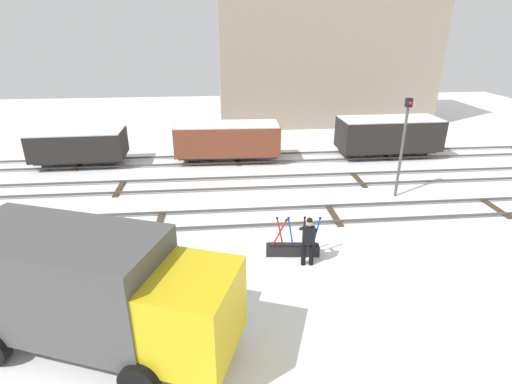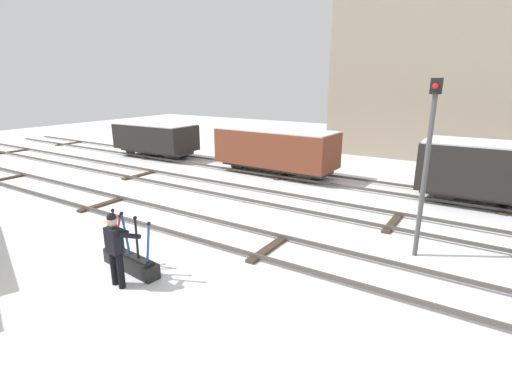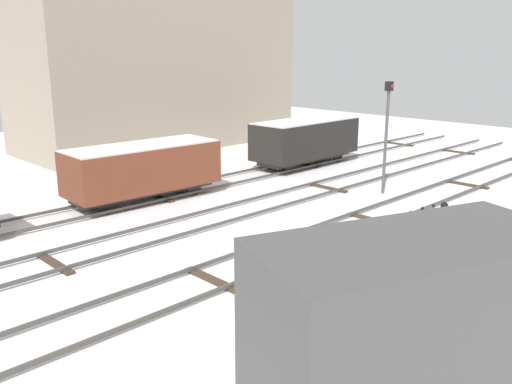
{
  "view_description": "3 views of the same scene",
  "coord_description": "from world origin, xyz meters",
  "px_view_note": "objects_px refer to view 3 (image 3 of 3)",
  "views": [
    {
      "loc": [
        -1.06,
        -14.19,
        7.26
      ],
      "look_at": [
        0.34,
        0.24,
        1.1
      ],
      "focal_mm": 27.79,
      "sensor_mm": 36.0,
      "label": 1
    },
    {
      "loc": [
        8.22,
        -8.04,
        4.36
      ],
      "look_at": [
        1.7,
        2.2,
        0.78
      ],
      "focal_mm": 26.53,
      "sensor_mm": 36.0,
      "label": 2
    },
    {
      "loc": [
        -11.43,
        -9.66,
        5.57
      ],
      "look_at": [
        0.52,
        2.55,
        1.08
      ],
      "focal_mm": 37.8,
      "sensor_mm": 36.0,
      "label": 3
    }
  ],
  "objects_px": {
    "freight_car_back_track": "(143,168)",
    "freight_car_far_end": "(305,139)",
    "rail_worker": "(441,229)",
    "signal_post": "(387,127)",
    "switch_lever_frame": "(411,251)",
    "delivery_truck": "(449,313)"
  },
  "relations": [
    {
      "from": "switch_lever_frame",
      "to": "delivery_truck",
      "type": "xyz_separation_m",
      "value": [
        -5.37,
        -3.63,
        1.43
      ]
    },
    {
      "from": "freight_car_back_track",
      "to": "rail_worker",
      "type": "bearing_deg",
      "value": -76.47
    },
    {
      "from": "signal_post",
      "to": "switch_lever_frame",
      "type": "bearing_deg",
      "value": -141.18
    },
    {
      "from": "rail_worker",
      "to": "delivery_truck",
      "type": "distance_m",
      "value": 6.52
    },
    {
      "from": "rail_worker",
      "to": "freight_car_far_end",
      "type": "height_order",
      "value": "freight_car_far_end"
    },
    {
      "from": "rail_worker",
      "to": "freight_car_far_end",
      "type": "relative_size",
      "value": 0.29
    },
    {
      "from": "switch_lever_frame",
      "to": "freight_car_far_end",
      "type": "height_order",
      "value": "freight_car_far_end"
    },
    {
      "from": "delivery_truck",
      "to": "signal_post",
      "type": "relative_size",
      "value": 1.54
    },
    {
      "from": "switch_lever_frame",
      "to": "freight_car_far_end",
      "type": "bearing_deg",
      "value": 59.84
    },
    {
      "from": "rail_worker",
      "to": "signal_post",
      "type": "distance_m",
      "value": 7.51
    },
    {
      "from": "freight_car_back_track",
      "to": "freight_car_far_end",
      "type": "height_order",
      "value": "freight_car_far_end"
    },
    {
      "from": "switch_lever_frame",
      "to": "freight_car_back_track",
      "type": "height_order",
      "value": "freight_car_back_track"
    },
    {
      "from": "signal_post",
      "to": "freight_car_back_track",
      "type": "xyz_separation_m",
      "value": [
        -7.46,
        5.77,
        -1.4
      ]
    },
    {
      "from": "switch_lever_frame",
      "to": "rail_worker",
      "type": "xyz_separation_m",
      "value": [
        0.37,
        -0.62,
        0.71
      ]
    },
    {
      "from": "signal_post",
      "to": "freight_car_far_end",
      "type": "height_order",
      "value": "signal_post"
    },
    {
      "from": "freight_car_back_track",
      "to": "freight_car_far_end",
      "type": "xyz_separation_m",
      "value": [
        9.39,
        0.0,
        0.05
      ]
    },
    {
      "from": "switch_lever_frame",
      "to": "rail_worker",
      "type": "distance_m",
      "value": 1.01
    },
    {
      "from": "delivery_truck",
      "to": "rail_worker",
      "type": "bearing_deg",
      "value": 48.05
    },
    {
      "from": "rail_worker",
      "to": "freight_car_back_track",
      "type": "bearing_deg",
      "value": 107.69
    },
    {
      "from": "rail_worker",
      "to": "freight_car_far_end",
      "type": "bearing_deg",
      "value": 62.76
    },
    {
      "from": "rail_worker",
      "to": "signal_post",
      "type": "relative_size",
      "value": 0.39
    },
    {
      "from": "switch_lever_frame",
      "to": "freight_car_back_track",
      "type": "distance_m",
      "value": 10.48
    }
  ]
}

